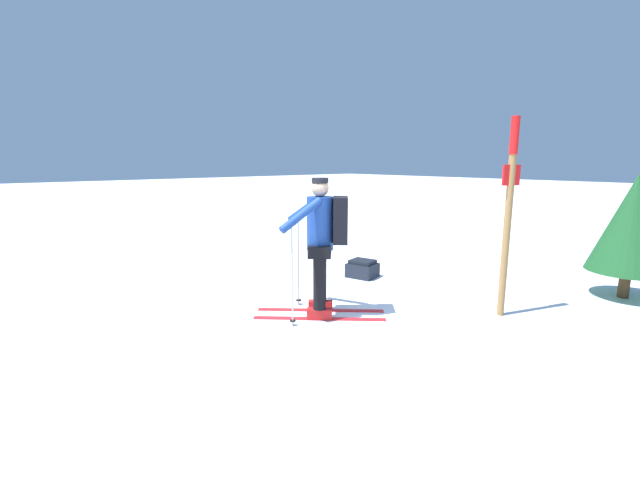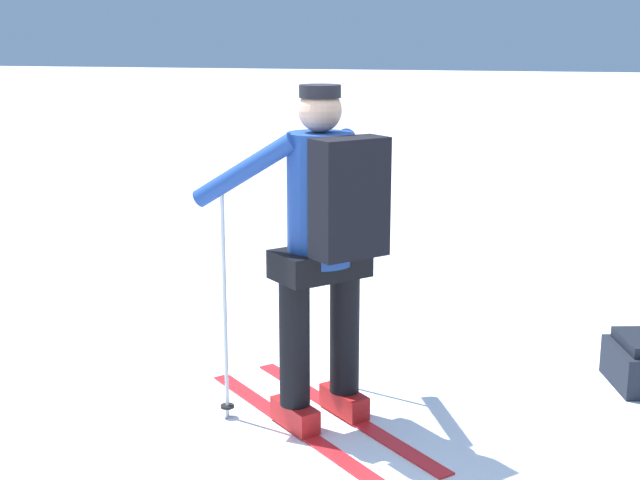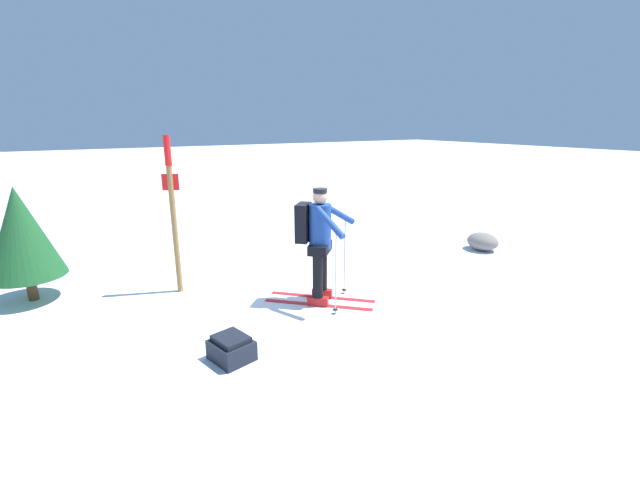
% 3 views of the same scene
% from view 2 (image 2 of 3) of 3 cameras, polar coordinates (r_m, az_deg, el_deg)
% --- Properties ---
extents(ground_plane, '(80.00, 80.00, 0.00)m').
position_cam_2_polar(ground_plane, '(4.15, -5.47, -14.46)').
color(ground_plane, white).
extents(skier, '(1.38, 1.43, 1.68)m').
position_cam_2_polar(skier, '(4.26, 0.23, 0.25)').
color(skier, red).
rests_on(skier, ground_plane).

